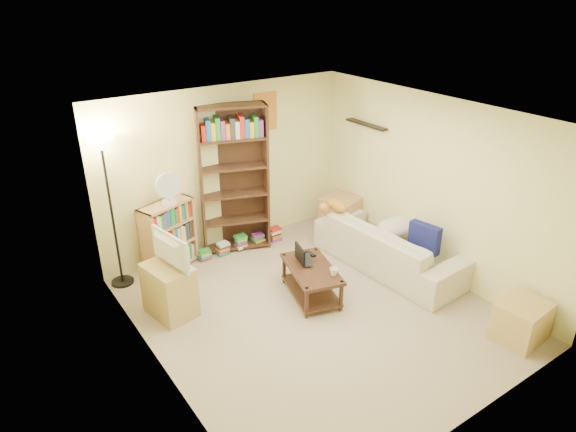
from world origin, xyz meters
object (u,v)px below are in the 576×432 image
Objects in this scene: laptop at (310,260)px; tall_bookshelf at (234,176)px; coffee_table at (311,277)px; end_cabinet at (521,321)px; tabby_cat at (334,205)px; short_bookshelf at (168,236)px; side_table at (340,216)px; mug at (334,272)px; television at (165,251)px; desk_fan at (168,188)px; floor_lamp at (105,171)px; tv_stand at (170,290)px; sofa at (389,246)px.

tall_bookshelf reaches higher than laptop.
end_cabinet is at bearing -39.04° from coffee_table.
tabby_cat is at bearing -25.56° from laptop.
side_table is (2.75, -0.53, -0.20)m from short_bookshelf.
tall_bookshelf reaches higher than short_bookshelf.
mug is at bearing -132.52° from side_table.
tabby_cat is 0.72× the size of television.
coffee_table is at bearing -55.45° from desk_fan.
floor_lamp reaches higher than desk_fan.
tabby_cat is at bearing -21.57° from desk_fan.
tv_stand reaches higher than side_table.
tall_bookshelf is 1.04m from desk_fan.
side_table is at bearing 47.48° from mug.
floor_lamp reaches higher than laptop.
short_bookshelf is (-2.62, 1.79, 0.18)m from sofa.
television reaches higher than coffee_table.
sofa is at bearing -68.87° from laptop.
end_cabinet is (0.44, -2.93, -0.52)m from tabby_cat.
laptop is 0.42× the size of short_bookshelf.
mug is 2.10m from television.
tall_bookshelf is (1.54, 1.05, 0.85)m from tv_stand.
television is 1.59× the size of desk_fan.
floor_lamp is at bearing 176.55° from desk_fan.
tabby_cat is at bearing -41.65° from short_bookshelf.
tabby_cat is 2.72m from television.
short_bookshelf reaches higher than end_cabinet.
tv_stand is 0.33× the size of floor_lamp.
short_bookshelf reaches higher than mug.
end_cabinet is (3.44, -3.85, -1.41)m from floor_lamp.
laptop is at bearing -63.19° from tall_bookshelf.
end_cabinet is at bearing 178.84° from sofa.
coffee_table is 2.38× the size of desk_fan.
desk_fan is at bearing -3.45° from floor_lamp.
desk_fan is (0.06, -0.05, 0.75)m from short_bookshelf.
tall_bookshelf is 2.20× the size of short_bookshelf.
mug reaches higher than coffee_table.
short_bookshelf is at bearing 0.00° from floor_lamp.
coffee_table is 1.49× the size of television.
tv_stand is 1.70m from floor_lamp.
short_bookshelf is at bearing 52.22° from sofa.
sofa reaches higher than laptop.
short_bookshelf is 0.75m from desk_fan.
sofa is at bearing -28.06° from floor_lamp.
short_bookshelf is 2.22× the size of desk_fan.
tv_stand is at bearing 72.94° from sofa.
television is 0.36× the size of floor_lamp.
short_bookshelf is 1.64× the size of side_table.
television is (-1.76, 0.56, 0.43)m from laptop.
end_cabinet is at bearing -74.41° from short_bookshelf.
mug is 2.51m from desk_fan.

